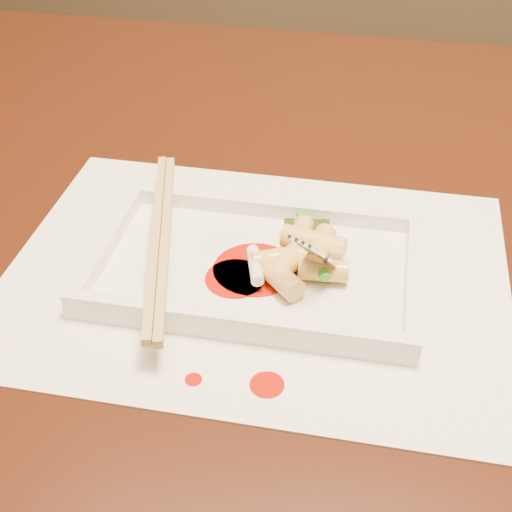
% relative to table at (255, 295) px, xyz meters
% --- Properties ---
extents(table, '(1.40, 0.90, 0.75)m').
position_rel_table_xyz_m(table, '(0.00, 0.00, 0.00)').
color(table, black).
rests_on(table, ground).
extents(placemat, '(0.40, 0.30, 0.00)m').
position_rel_table_xyz_m(placemat, '(0.02, -0.09, 0.10)').
color(placemat, white).
rests_on(placemat, table).
extents(sauce_splatter_a, '(0.02, 0.02, 0.00)m').
position_rel_table_xyz_m(sauce_splatter_a, '(0.05, -0.20, 0.10)').
color(sauce_splatter_a, '#B01405').
rests_on(sauce_splatter_a, placemat).
extents(sauce_splatter_b, '(0.01, 0.01, 0.00)m').
position_rel_table_xyz_m(sauce_splatter_b, '(-0.00, -0.21, 0.10)').
color(sauce_splatter_b, '#B01405').
rests_on(sauce_splatter_b, placemat).
extents(plate_base, '(0.26, 0.16, 0.01)m').
position_rel_table_xyz_m(plate_base, '(0.02, -0.09, 0.11)').
color(plate_base, white).
rests_on(plate_base, placemat).
extents(plate_rim_far, '(0.26, 0.01, 0.01)m').
position_rel_table_xyz_m(plate_rim_far, '(0.02, -0.01, 0.12)').
color(plate_rim_far, white).
rests_on(plate_rim_far, plate_base).
extents(plate_rim_near, '(0.26, 0.01, 0.01)m').
position_rel_table_xyz_m(plate_rim_near, '(0.02, -0.16, 0.12)').
color(plate_rim_near, white).
rests_on(plate_rim_near, plate_base).
extents(plate_rim_left, '(0.01, 0.14, 0.01)m').
position_rel_table_xyz_m(plate_rim_left, '(-0.11, -0.09, 0.12)').
color(plate_rim_left, white).
rests_on(plate_rim_left, plate_base).
extents(plate_rim_right, '(0.01, 0.14, 0.01)m').
position_rel_table_xyz_m(plate_rim_right, '(0.14, -0.09, 0.12)').
color(plate_rim_right, white).
rests_on(plate_rim_right, plate_base).
extents(veg_piece, '(0.04, 0.03, 0.01)m').
position_rel_table_xyz_m(veg_piece, '(0.05, -0.05, 0.12)').
color(veg_piece, black).
rests_on(veg_piece, plate_base).
extents(scallion_white, '(0.02, 0.04, 0.01)m').
position_rel_table_xyz_m(scallion_white, '(0.02, -0.10, 0.12)').
color(scallion_white, '#EAEACC').
rests_on(scallion_white, plate_base).
extents(scallion_green, '(0.04, 0.08, 0.01)m').
position_rel_table_xyz_m(scallion_green, '(0.06, -0.07, 0.12)').
color(scallion_green, '#299317').
rests_on(scallion_green, plate_base).
extents(chopstick_a, '(0.07, 0.24, 0.01)m').
position_rel_table_xyz_m(chopstick_a, '(-0.06, -0.09, 0.13)').
color(chopstick_a, tan).
rests_on(chopstick_a, plate_rim_near).
extents(chopstick_b, '(0.07, 0.24, 0.01)m').
position_rel_table_xyz_m(chopstick_b, '(-0.06, -0.09, 0.13)').
color(chopstick_b, tan).
rests_on(chopstick_b, plate_rim_near).
extents(fork, '(0.09, 0.10, 0.14)m').
position_rel_table_xyz_m(fork, '(0.09, -0.07, 0.18)').
color(fork, silver).
rests_on(fork, plate_base).
extents(sauce_blob_0, '(0.07, 0.07, 0.00)m').
position_rel_table_xyz_m(sauce_blob_0, '(0.02, -0.09, 0.11)').
color(sauce_blob_0, '#B01405').
rests_on(sauce_blob_0, plate_base).
extents(sauce_blob_1, '(0.05, 0.05, 0.00)m').
position_rel_table_xyz_m(sauce_blob_1, '(0.01, -0.11, 0.11)').
color(sauce_blob_1, '#B01405').
rests_on(sauce_blob_1, plate_base).
extents(rice_cake_0, '(0.05, 0.04, 0.02)m').
position_rel_table_xyz_m(rice_cake_0, '(0.04, -0.09, 0.12)').
color(rice_cake_0, '#E4C96A').
rests_on(rice_cake_0, plate_base).
extents(rice_cake_1, '(0.04, 0.04, 0.02)m').
position_rel_table_xyz_m(rice_cake_1, '(0.04, -0.11, 0.12)').
color(rice_cake_1, '#E4C96A').
rests_on(rice_cake_1, plate_base).
extents(rice_cake_2, '(0.05, 0.03, 0.02)m').
position_rel_table_xyz_m(rice_cake_2, '(0.06, -0.07, 0.13)').
color(rice_cake_2, '#E4C96A').
rests_on(rice_cake_2, plate_base).
extents(rice_cake_3, '(0.04, 0.05, 0.02)m').
position_rel_table_xyz_m(rice_cake_3, '(0.05, -0.09, 0.12)').
color(rice_cake_3, '#E4C96A').
rests_on(rice_cake_3, plate_base).
extents(rice_cake_4, '(0.04, 0.02, 0.02)m').
position_rel_table_xyz_m(rice_cake_4, '(0.07, -0.10, 0.12)').
color(rice_cake_4, '#E4C96A').
rests_on(rice_cake_4, plate_base).
extents(rice_cake_5, '(0.02, 0.05, 0.02)m').
position_rel_table_xyz_m(rice_cake_5, '(0.07, -0.08, 0.13)').
color(rice_cake_5, '#E4C96A').
rests_on(rice_cake_5, plate_base).
extents(rice_cake_6, '(0.02, 0.05, 0.02)m').
position_rel_table_xyz_m(rice_cake_6, '(0.05, -0.06, 0.12)').
color(rice_cake_6, '#E4C96A').
rests_on(rice_cake_6, plate_base).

